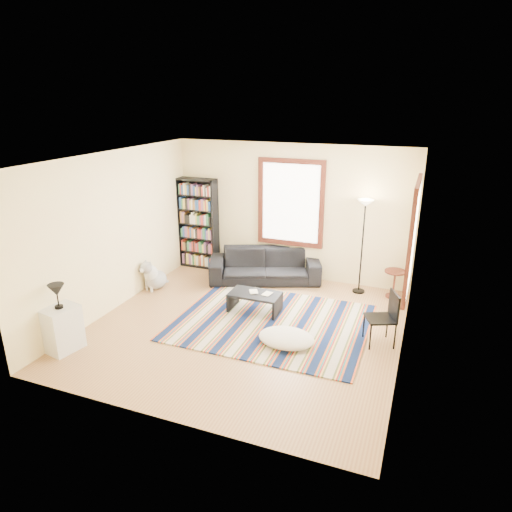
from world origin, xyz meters
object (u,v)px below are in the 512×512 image
(bookshelf, at_px, (198,223))
(dog, at_px, (156,274))
(side_table, at_px, (394,284))
(floor_lamp, at_px, (362,247))
(coffee_table, at_px, (255,302))
(folding_chair, at_px, (380,319))
(sofa, at_px, (265,265))
(white_cabinet, at_px, (63,329))
(floor_cushion, at_px, (286,338))

(bookshelf, bearing_deg, dog, -97.99)
(side_table, xyz_separation_m, dog, (-4.49, -1.29, 0.04))
(floor_lamp, height_order, dog, floor_lamp)
(coffee_table, distance_m, folding_chair, 2.25)
(coffee_table, height_order, floor_lamp, floor_lamp)
(sofa, relative_size, white_cabinet, 3.24)
(coffee_table, relative_size, white_cabinet, 1.29)
(floor_cushion, bearing_deg, side_table, 60.50)
(sofa, relative_size, coffee_table, 2.52)
(floor_lamp, bearing_deg, bookshelf, 177.32)
(coffee_table, relative_size, folding_chair, 1.05)
(folding_chair, height_order, dog, folding_chair)
(floor_cushion, distance_m, floor_lamp, 2.68)
(side_table, height_order, folding_chair, folding_chair)
(sofa, relative_size, dog, 3.67)
(sofa, height_order, floor_cushion, sofa)
(sofa, distance_m, white_cabinet, 4.17)
(white_cabinet, distance_m, dog, 2.52)
(floor_cushion, xyz_separation_m, side_table, (1.38, 2.45, 0.16))
(bookshelf, height_order, side_table, bookshelf)
(floor_cushion, bearing_deg, coffee_table, 134.43)
(floor_lamp, relative_size, dog, 3.01)
(dog, bearing_deg, sofa, 50.71)
(floor_lamp, relative_size, white_cabinet, 2.66)
(floor_lamp, bearing_deg, side_table, -0.22)
(sofa, height_order, dog, sofa)
(sofa, relative_size, floor_lamp, 1.22)
(sofa, xyz_separation_m, side_table, (2.60, 0.10, -0.06))
(folding_chair, bearing_deg, floor_cushion, 178.13)
(side_table, distance_m, dog, 4.67)
(floor_lamp, relative_size, folding_chair, 2.16)
(floor_lamp, relative_size, side_table, 3.44)
(dog, bearing_deg, side_table, 34.51)
(dog, bearing_deg, floor_lamp, 37.11)
(sofa, xyz_separation_m, floor_lamp, (1.94, 0.10, 0.60))
(sofa, xyz_separation_m, white_cabinet, (-1.90, -3.71, 0.02))
(sofa, distance_m, folding_chair, 3.12)
(floor_lamp, bearing_deg, floor_cushion, -106.53)
(bookshelf, height_order, folding_chair, bookshelf)
(coffee_table, xyz_separation_m, folding_chair, (2.21, -0.34, 0.25))
(sofa, bearing_deg, folding_chair, -56.55)
(side_table, xyz_separation_m, folding_chair, (-0.05, -1.89, 0.16))
(bookshelf, distance_m, side_table, 4.35)
(sofa, relative_size, folding_chair, 2.64)
(sofa, relative_size, floor_cushion, 2.56)
(coffee_table, relative_size, side_table, 1.67)
(bookshelf, bearing_deg, floor_cushion, -42.06)
(floor_cushion, bearing_deg, folding_chair, 22.49)
(folding_chair, bearing_deg, sofa, 120.51)
(side_table, bearing_deg, floor_cushion, -119.50)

